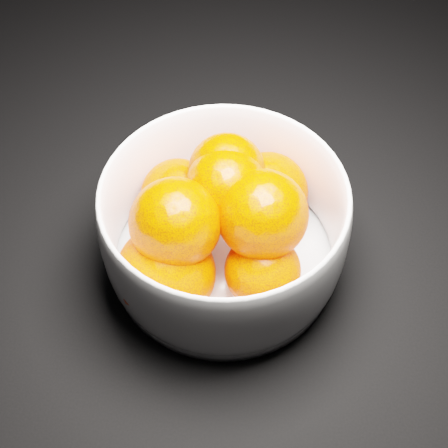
# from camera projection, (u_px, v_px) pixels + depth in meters

# --- Properties ---
(bowl) EXTENTS (0.22, 0.22, 0.11)m
(bowl) POSITION_uv_depth(u_px,v_px,m) (224.00, 228.00, 0.55)
(bowl) COLOR white
(bowl) RESTS_ON ground
(orange_pile) EXTENTS (0.16, 0.18, 0.12)m
(orange_pile) POSITION_uv_depth(u_px,v_px,m) (217.00, 219.00, 0.54)
(orange_pile) COLOR #FF3F00
(orange_pile) RESTS_ON bowl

